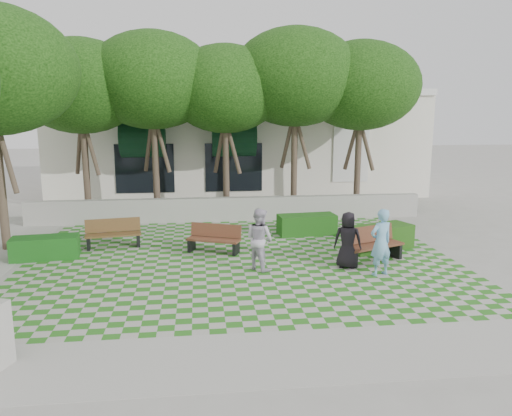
{
  "coord_description": "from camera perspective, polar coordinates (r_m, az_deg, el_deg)",
  "views": [
    {
      "loc": [
        -1.16,
        -12.52,
        4.18
      ],
      "look_at": [
        0.5,
        1.5,
        1.4
      ],
      "focal_mm": 35.0,
      "sensor_mm": 36.0,
      "label": 1
    }
  ],
  "objects": [
    {
      "name": "tree_row",
      "position": [
        18.51,
        -9.19,
        14.1
      ],
      "size": [
        17.7,
        13.4,
        7.41
      ],
      "color": "#47382B",
      "rests_on": "ground"
    },
    {
      "name": "bench_east",
      "position": [
        14.4,
        13.08,
        -4.12
      ],
      "size": [
        1.92,
        1.26,
        0.96
      ],
      "rotation": [
        0.0,
        0.0,
        0.39
      ],
      "color": "#502C1B",
      "rests_on": "ground"
    },
    {
      "name": "hedge_midright",
      "position": [
        17.1,
        5.82,
        -1.89
      ],
      "size": [
        2.01,
        0.96,
        0.68
      ],
      "primitive_type": "cube",
      "rotation": [
        0.0,
        0.0,
        0.09
      ],
      "color": "#184B14",
      "rests_on": "ground"
    },
    {
      "name": "person_blue",
      "position": [
        13.11,
        14.07,
        -3.83
      ],
      "size": [
        0.73,
        0.6,
        1.74
      ],
      "primitive_type": "imported",
      "rotation": [
        0.0,
        0.0,
        3.46
      ],
      "color": "#77B2DA",
      "rests_on": "ground"
    },
    {
      "name": "retaining_wall",
      "position": [
        19.13,
        -3.14,
        -0.12
      ],
      "size": [
        15.0,
        0.36,
        0.9
      ],
      "primitive_type": "cube",
      "color": "#9E9B93",
      "rests_on": "ground"
    },
    {
      "name": "sidewalk_south",
      "position": [
        8.94,
        1.55,
        -16.71
      ],
      "size": [
        16.0,
        2.0,
        0.01
      ],
      "primitive_type": "cube",
      "color": "#9E9B93",
      "rests_on": "ground"
    },
    {
      "name": "building",
      "position": [
        26.73,
        -2.26,
        7.57
      ],
      "size": [
        18.0,
        8.92,
        5.15
      ],
      "color": "silver",
      "rests_on": "ground"
    },
    {
      "name": "hedge_west",
      "position": [
        15.49,
        -22.94,
        -4.19
      ],
      "size": [
        1.91,
        0.95,
        0.64
      ],
      "primitive_type": "cube",
      "rotation": [
        0.0,
        0.0,
        0.12
      ],
      "color": "#144C15",
      "rests_on": "ground"
    },
    {
      "name": "bench_mid",
      "position": [
        14.93,
        -4.8,
        -3.56
      ],
      "size": [
        1.67,
        1.1,
        0.83
      ],
      "rotation": [
        0.0,
        0.0,
        -0.39
      ],
      "color": "#562F1D",
      "rests_on": "ground"
    },
    {
      "name": "person_dark",
      "position": [
        13.57,
        10.44,
        -3.62
      ],
      "size": [
        0.86,
        0.7,
        1.53
      ],
      "primitive_type": "imported",
      "rotation": [
        0.0,
        0.0,
        2.81
      ],
      "color": "black",
      "rests_on": "ground"
    },
    {
      "name": "person_white",
      "position": [
        13.2,
        0.4,
        -3.57
      ],
      "size": [
        1.0,
        1.02,
        1.66
      ],
      "primitive_type": "imported",
      "rotation": [
        0.0,
        0.0,
        2.27
      ],
      "color": "silver",
      "rests_on": "ground"
    },
    {
      "name": "hedge_east",
      "position": [
        15.63,
        13.88,
        -3.31
      ],
      "size": [
        2.27,
        1.54,
        0.74
      ],
      "primitive_type": "cube",
      "rotation": [
        0.0,
        0.0,
        0.37
      ],
      "color": "#1D4612",
      "rests_on": "ground"
    },
    {
      "name": "ground",
      "position": [
        13.25,
        -1.4,
        -7.25
      ],
      "size": [
        90.0,
        90.0,
        0.0
      ],
      "primitive_type": "plane",
      "color": "gray",
      "rests_on": "ground"
    },
    {
      "name": "lawn",
      "position": [
        14.2,
        -1.78,
        -5.96
      ],
      "size": [
        12.0,
        12.0,
        0.0
      ],
      "primitive_type": "plane",
      "color": "#2B721E",
      "rests_on": "ground"
    },
    {
      "name": "bench_west",
      "position": [
        16.04,
        -16.0,
        -2.86
      ],
      "size": [
        1.73,
        0.81,
        0.87
      ],
      "rotation": [
        0.0,
        0.0,
        0.16
      ],
      "color": "#52381C",
      "rests_on": "ground"
    }
  ]
}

